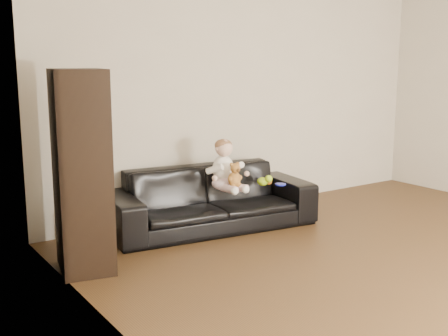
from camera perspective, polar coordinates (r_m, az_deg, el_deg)
wall_back at (r=6.32m, az=2.61°, el=7.69°), size 5.00×0.00×5.00m
wall_left at (r=2.66m, az=-5.38°, el=3.23°), size 0.00×5.50×5.50m
sofa at (r=5.58m, az=-1.40°, el=-3.12°), size 2.14×1.06×0.60m
cabinet at (r=4.52m, az=-14.26°, el=-0.38°), size 0.50×0.62×1.59m
shelf_item at (r=4.47m, az=-14.23°, el=4.15°), size 0.23×0.28×0.28m
baby at (r=5.47m, az=0.08°, el=0.01°), size 0.37×0.45×0.51m
teddy_bear at (r=5.37m, az=1.09°, el=-0.73°), size 0.13×0.14×0.24m
toy_green at (r=5.72m, az=3.94°, el=-1.39°), size 0.12×0.14×0.09m
toy_rattle at (r=5.77m, az=4.58°, el=-1.37°), size 0.08×0.08×0.07m
toy_blue_disc at (r=5.77m, az=5.76°, el=-1.66°), size 0.15×0.15×0.02m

